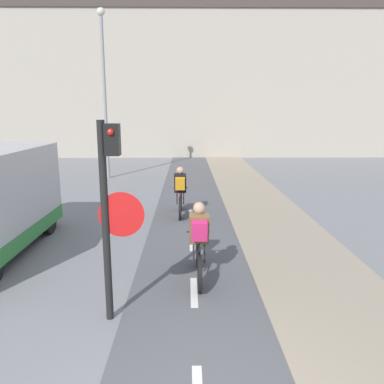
{
  "coord_description": "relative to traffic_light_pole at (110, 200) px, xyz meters",
  "views": [
    {
      "loc": [
        -0.11,
        -3.02,
        3.1
      ],
      "look_at": [
        0.0,
        5.82,
        1.2
      ],
      "focal_mm": 35.0,
      "sensor_mm": 36.0,
      "label": 1
    }
  ],
  "objects": [
    {
      "name": "cyclist_far",
      "position": [
        0.89,
        5.8,
        -1.15
      ],
      "size": [
        0.46,
        1.73,
        1.5
      ],
      "color": "black",
      "rests_on": "ground_plane"
    },
    {
      "name": "traffic_light_pole",
      "position": [
        0.0,
        0.0,
        0.0
      ],
      "size": [
        0.67,
        0.25,
        3.0
      ],
      "color": "black",
      "rests_on": "ground_plane"
    },
    {
      "name": "street_lamp_far",
      "position": [
        -2.67,
        12.47,
        2.7
      ],
      "size": [
        0.36,
        0.36,
        7.56
      ],
      "color": "gray",
      "rests_on": "ground_plane"
    },
    {
      "name": "cyclist_near",
      "position": [
        1.32,
        1.34,
        -1.15
      ],
      "size": [
        0.46,
        1.74,
        1.5
      ],
      "color": "black",
      "rests_on": "ground_plane"
    },
    {
      "name": "building_row_background",
      "position": [
        1.22,
        22.93,
        3.19
      ],
      "size": [
        60.0,
        5.2,
        10.09
      ],
      "color": "#B2A899",
      "rests_on": "ground_plane"
    }
  ]
}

